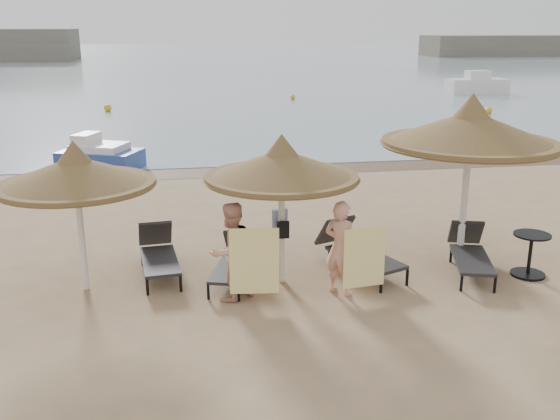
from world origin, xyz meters
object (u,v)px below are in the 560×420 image
(lounger_far_right, at_px, (470,252))
(person_right, at_px, (341,241))
(palapa_right, at_px, (470,129))
(pedal_boat, at_px, (100,156))
(palapa_left, at_px, (75,172))
(lounger_near_left, at_px, (234,261))
(side_table, at_px, (530,256))
(person_left, at_px, (231,244))
(lounger_far_left, at_px, (158,253))
(palapa_center, at_px, (282,165))
(lounger_near_right, at_px, (356,249))

(lounger_far_right, distance_m, person_right, 2.83)
(palapa_right, distance_m, pedal_boat, 12.64)
(palapa_left, height_order, lounger_near_left, palapa_left)
(palapa_right, bearing_deg, side_table, -43.79)
(lounger_near_left, height_order, lounger_far_right, lounger_far_right)
(lounger_far_right, height_order, person_left, person_left)
(lounger_far_left, relative_size, pedal_boat, 0.69)
(palapa_center, bearing_deg, side_table, -6.01)
(lounger_near_right, bearing_deg, lounger_far_left, 150.15)
(palapa_center, relative_size, person_right, 1.41)
(side_table, xyz_separation_m, person_left, (-5.55, -0.12, 0.60))
(lounger_near_left, bearing_deg, palapa_center, 0.73)
(lounger_near_left, height_order, person_right, person_right)
(person_left, bearing_deg, lounger_far_right, 153.62)
(person_left, relative_size, person_right, 1.02)
(lounger_far_right, relative_size, pedal_boat, 0.69)
(pedal_boat, bearing_deg, side_table, -27.43)
(side_table, bearing_deg, lounger_near_right, 165.43)
(side_table, bearing_deg, person_left, -178.74)
(lounger_far_right, relative_size, person_right, 1.02)
(lounger_near_left, xyz_separation_m, lounger_far_right, (4.44, -0.32, 0.03))
(lounger_near_right, xyz_separation_m, person_left, (-2.45, -0.93, 0.58))
(lounger_near_left, distance_m, lounger_far_right, 4.45)
(palapa_center, distance_m, lounger_far_right, 4.02)
(palapa_right, height_order, lounger_near_right, palapa_right)
(lounger_far_right, bearing_deg, lounger_near_left, -167.19)
(lounger_far_right, relative_size, side_table, 2.44)
(pedal_boat, bearing_deg, lounger_near_right, -36.87)
(lounger_near_right, height_order, side_table, lounger_near_right)
(palapa_right, height_order, lounger_far_left, palapa_right)
(lounger_far_left, distance_m, person_right, 3.52)
(palapa_center, distance_m, lounger_near_right, 2.32)
(palapa_left, xyz_separation_m, lounger_far_left, (1.27, 0.58, -1.73))
(palapa_left, bearing_deg, lounger_far_left, 24.77)
(lounger_near_left, xyz_separation_m, person_left, (-0.13, -0.85, 0.63))
(palapa_center, xyz_separation_m, side_table, (4.59, -0.48, -1.78))
(palapa_center, xyz_separation_m, lounger_near_left, (-0.83, 0.24, -1.81))
(lounger_far_left, bearing_deg, person_right, -31.70)
(lounger_far_left, xyz_separation_m, person_right, (3.12, -1.51, 0.59))
(palapa_left, distance_m, palapa_right, 7.15)
(palapa_center, distance_m, pedal_boat, 11.04)
(person_right, bearing_deg, lounger_far_right, -122.97)
(palapa_left, height_order, pedal_boat, palapa_left)
(lounger_near_left, bearing_deg, lounger_far_left, 174.58)
(lounger_near_right, xyz_separation_m, pedal_boat, (-5.77, 9.70, 0.02))
(lounger_near_left, height_order, person_left, person_left)
(palapa_left, height_order, lounger_near_right, palapa_left)
(palapa_right, xyz_separation_m, side_table, (0.95, -0.91, -2.24))
(lounger_far_right, bearing_deg, lounger_near_right, -173.74)
(palapa_left, xyz_separation_m, palapa_center, (3.48, -0.23, 0.04))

